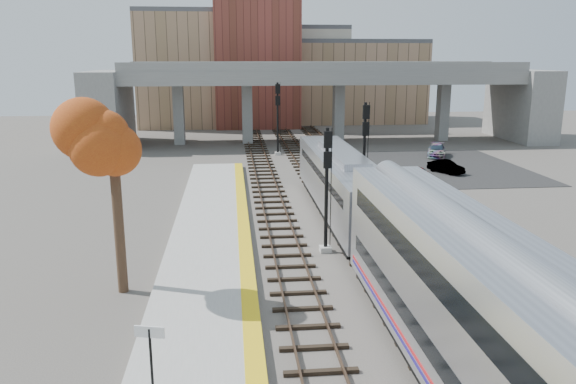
{
  "coord_description": "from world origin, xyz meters",
  "views": [
    {
      "loc": [
        -5.95,
        -21.97,
        10.14
      ],
      "look_at": [
        -2.76,
        9.36,
        2.5
      ],
      "focal_mm": 35.0,
      "sensor_mm": 36.0,
      "label": 1
    }
  ],
  "objects_px": {
    "signal_mast_near": "(327,194)",
    "tree": "(112,140)",
    "car_b": "(446,167)",
    "car_c": "(437,150)",
    "locomotive": "(341,182)",
    "signal_mast_mid": "(364,156)",
    "coach": "(517,359)",
    "signal_mast_far": "(278,119)",
    "car_a": "(418,174)"
  },
  "relations": [
    {
      "from": "car_c",
      "to": "tree",
      "type": "bearing_deg",
      "value": -108.26
    },
    {
      "from": "locomotive",
      "to": "signal_mast_far",
      "type": "distance_m",
      "value": 23.78
    },
    {
      "from": "signal_mast_near",
      "to": "tree",
      "type": "relative_size",
      "value": 0.73
    },
    {
      "from": "locomotive",
      "to": "signal_mast_near",
      "type": "xyz_separation_m",
      "value": [
        -2.1,
        -6.68,
        0.93
      ]
    },
    {
      "from": "signal_mast_mid",
      "to": "tree",
      "type": "xyz_separation_m",
      "value": [
        -13.86,
        -13.07,
        3.2
      ]
    },
    {
      "from": "coach",
      "to": "car_b",
      "type": "xyz_separation_m",
      "value": [
        11.95,
        35.21,
        -2.19
      ]
    },
    {
      "from": "car_b",
      "to": "signal_mast_near",
      "type": "bearing_deg",
      "value": -154.96
    },
    {
      "from": "coach",
      "to": "car_a",
      "type": "xyz_separation_m",
      "value": [
        8.44,
        32.4,
        -2.16
      ]
    },
    {
      "from": "signal_mast_mid",
      "to": "locomotive",
      "type": "bearing_deg",
      "value": -131.48
    },
    {
      "from": "tree",
      "to": "car_b",
      "type": "bearing_deg",
      "value": 44.51
    },
    {
      "from": "signal_mast_far",
      "to": "car_a",
      "type": "relative_size",
      "value": 2.17
    },
    {
      "from": "signal_mast_near",
      "to": "car_c",
      "type": "bearing_deg",
      "value": 59.5
    },
    {
      "from": "signal_mast_mid",
      "to": "tree",
      "type": "bearing_deg",
      "value": -136.69
    },
    {
      "from": "signal_mast_far",
      "to": "tree",
      "type": "xyz_separation_m",
      "value": [
        -9.76,
        -34.44,
        2.95
      ]
    },
    {
      "from": "signal_mast_mid",
      "to": "car_a",
      "type": "xyz_separation_m",
      "value": [
        6.44,
        7.53,
        -2.94
      ]
    },
    {
      "from": "coach",
      "to": "tree",
      "type": "bearing_deg",
      "value": 135.15
    },
    {
      "from": "signal_mast_near",
      "to": "tree",
      "type": "xyz_separation_m",
      "value": [
        -9.76,
        -4.13,
        3.57
      ]
    },
    {
      "from": "car_b",
      "to": "car_c",
      "type": "bearing_deg",
      "value": 46.23
    },
    {
      "from": "locomotive",
      "to": "signal_mast_near",
      "type": "height_order",
      "value": "signal_mast_near"
    },
    {
      "from": "car_b",
      "to": "locomotive",
      "type": "bearing_deg",
      "value": -162.35
    },
    {
      "from": "locomotive",
      "to": "car_a",
      "type": "bearing_deg",
      "value": 49.24
    },
    {
      "from": "car_a",
      "to": "signal_mast_far",
      "type": "bearing_deg",
      "value": 114.32
    },
    {
      "from": "tree",
      "to": "car_a",
      "type": "distance_m",
      "value": 29.56
    },
    {
      "from": "coach",
      "to": "car_c",
      "type": "height_order",
      "value": "coach"
    },
    {
      "from": "signal_mast_far",
      "to": "car_b",
      "type": "bearing_deg",
      "value": -38.14
    },
    {
      "from": "signal_mast_far",
      "to": "car_a",
      "type": "distance_m",
      "value": 17.69
    },
    {
      "from": "car_b",
      "to": "car_c",
      "type": "height_order",
      "value": "car_c"
    },
    {
      "from": "car_b",
      "to": "car_c",
      "type": "distance_m",
      "value": 8.6
    },
    {
      "from": "signal_mast_near",
      "to": "car_a",
      "type": "bearing_deg",
      "value": 57.38
    },
    {
      "from": "signal_mast_mid",
      "to": "car_b",
      "type": "height_order",
      "value": "signal_mast_mid"
    },
    {
      "from": "coach",
      "to": "car_a",
      "type": "bearing_deg",
      "value": 75.4
    },
    {
      "from": "coach",
      "to": "car_b",
      "type": "distance_m",
      "value": 37.25
    },
    {
      "from": "signal_mast_near",
      "to": "tree",
      "type": "height_order",
      "value": "tree"
    },
    {
      "from": "signal_mast_mid",
      "to": "tree",
      "type": "relative_size",
      "value": 0.78
    },
    {
      "from": "signal_mast_near",
      "to": "signal_mast_mid",
      "type": "relative_size",
      "value": 0.93
    },
    {
      "from": "coach",
      "to": "signal_mast_far",
      "type": "xyz_separation_m",
      "value": [
        -2.1,
        46.24,
        1.02
      ]
    },
    {
      "from": "car_c",
      "to": "car_b",
      "type": "bearing_deg",
      "value": -83.78
    },
    {
      "from": "car_c",
      "to": "signal_mast_far",
      "type": "bearing_deg",
      "value": -168.37
    },
    {
      "from": "locomotive",
      "to": "signal_mast_mid",
      "type": "xyz_separation_m",
      "value": [
        2.0,
        2.26,
        1.29
      ]
    },
    {
      "from": "signal_mast_far",
      "to": "locomotive",
      "type": "bearing_deg",
      "value": -84.92
    },
    {
      "from": "signal_mast_mid",
      "to": "car_c",
      "type": "distance_m",
      "value": 22.46
    },
    {
      "from": "coach",
      "to": "signal_mast_near",
      "type": "bearing_deg",
      "value": 97.51
    },
    {
      "from": "signal_mast_near",
      "to": "car_c",
      "type": "height_order",
      "value": "signal_mast_near"
    },
    {
      "from": "locomotive",
      "to": "car_c",
      "type": "height_order",
      "value": "locomotive"
    },
    {
      "from": "locomotive",
      "to": "tree",
      "type": "bearing_deg",
      "value": -137.67
    },
    {
      "from": "signal_mast_near",
      "to": "locomotive",
      "type": "bearing_deg",
      "value": 72.55
    },
    {
      "from": "locomotive",
      "to": "signal_mast_far",
      "type": "bearing_deg",
      "value": 95.08
    },
    {
      "from": "locomotive",
      "to": "signal_mast_far",
      "type": "height_order",
      "value": "signal_mast_far"
    },
    {
      "from": "signal_mast_far",
      "to": "car_b",
      "type": "height_order",
      "value": "signal_mast_far"
    },
    {
      "from": "signal_mast_mid",
      "to": "signal_mast_near",
      "type": "bearing_deg",
      "value": -114.63
    }
  ]
}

